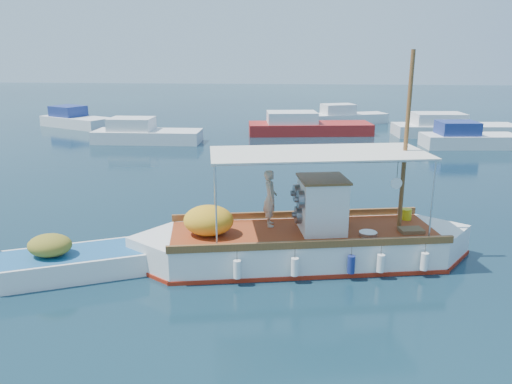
{
  "coord_description": "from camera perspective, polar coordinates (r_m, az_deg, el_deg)",
  "views": [
    {
      "loc": [
        0.26,
        -13.6,
        5.69
      ],
      "look_at": [
        -0.96,
        0.0,
        1.85
      ],
      "focal_mm": 35.0,
      "sensor_mm": 36.0,
      "label": 1
    }
  ],
  "objects": [
    {
      "name": "ground",
      "position": [
        14.74,
        3.76,
        -7.01
      ],
      "size": [
        160.0,
        160.0,
        0.0
      ],
      "primitive_type": "plane",
      "color": "black",
      "rests_on": "ground"
    },
    {
      "name": "fishing_caique",
      "position": [
        14.1,
        5.23,
        -5.85
      ],
      "size": [
        9.59,
        3.91,
        5.95
      ],
      "rotation": [
        0.0,
        0.0,
        0.19
      ],
      "color": "white",
      "rests_on": "ground"
    },
    {
      "name": "dinghy",
      "position": [
        14.15,
        -19.68,
        -7.72
      ],
      "size": [
        5.03,
        3.03,
        1.34
      ],
      "rotation": [
        0.0,
        0.0,
        0.42
      ],
      "color": "white",
      "rests_on": "ground"
    },
    {
      "name": "bg_boat_nw",
      "position": [
        33.38,
        -12.63,
        6.38
      ],
      "size": [
        6.91,
        2.54,
        1.8
      ],
      "rotation": [
        0.0,
        0.0,
        0.02
      ],
      "color": "silver",
      "rests_on": "ground"
    },
    {
      "name": "bg_boat_n",
      "position": [
        36.17,
        5.72,
        7.38
      ],
      "size": [
        8.97,
        3.92,
        1.8
      ],
      "rotation": [
        0.0,
        0.0,
        0.13
      ],
      "color": "#A11D1A",
      "rests_on": "ground"
    },
    {
      "name": "bg_boat_ne",
      "position": [
        33.52,
        22.98,
        5.56
      ],
      "size": [
        5.91,
        2.75,
        1.8
      ],
      "rotation": [
        0.0,
        0.0,
        0.1
      ],
      "color": "silver",
      "rests_on": "ground"
    },
    {
      "name": "bg_boat_e",
      "position": [
        37.82,
        21.44,
        6.74
      ],
      "size": [
        8.64,
        3.33,
        1.8
      ],
      "rotation": [
        0.0,
        0.0,
        0.09
      ],
      "color": "silver",
      "rests_on": "ground"
    },
    {
      "name": "bg_boat_far_w",
      "position": [
        42.05,
        -19.99,
        7.68
      ],
      "size": [
        6.34,
        4.7,
        1.8
      ],
      "rotation": [
        0.0,
        0.0,
        -0.46
      ],
      "color": "silver",
      "rests_on": "ground"
    },
    {
      "name": "bg_boat_far_n",
      "position": [
        42.14,
        10.27,
        8.38
      ],
      "size": [
        6.62,
        4.08,
        1.8
      ],
      "rotation": [
        0.0,
        0.0,
        0.36
      ],
      "color": "silver",
      "rests_on": "ground"
    }
  ]
}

